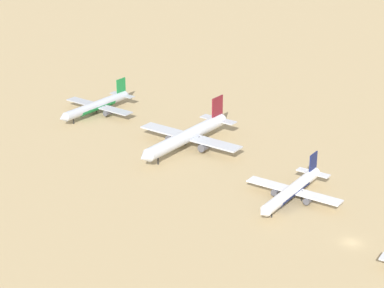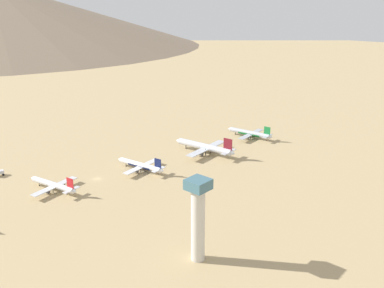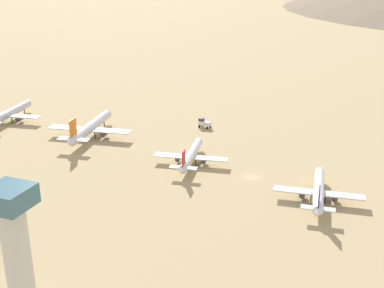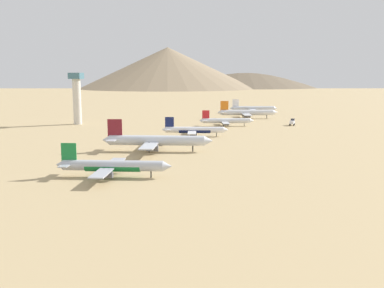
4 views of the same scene
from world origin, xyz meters
The scene contains 6 objects.
ground_plane centered at (0.00, 0.00, 0.00)m, with size 1800.00×1800.00×0.00m, color tan.
parked_jet_0 centered at (-20.10, -109.50, 3.25)m, with size 33.91×27.59×9.77m.
parked_jet_1 centered at (-17.50, -65.87, 4.17)m, with size 42.92×34.94×12.37m.
parked_jet_2 centered at (-8.61, -22.35, 3.09)m, with size 32.22×26.28×9.29m.
parked_jet_3 centered at (3.51, 22.52, 3.08)m, with size 31.67×25.90×9.16m.
control_tower centered at (-85.19, 20.01, 17.00)m, with size 7.20×7.20×30.54m.
Camera 2 is at (-168.19, 117.61, 86.01)m, focal length 39.48 mm.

